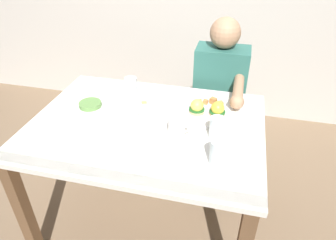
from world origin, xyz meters
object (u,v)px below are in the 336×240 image
object	(u,v)px
side_plate	(90,106)
fruit_bowl	(145,107)
dining_table	(147,140)
water_glass_far	(218,154)
coffee_mug	(177,126)
fork	(152,148)
water_glass_extra	(131,90)
eggs_benedict_plate	(207,111)
water_glass_near	(217,130)
diner_person	(219,92)

from	to	relation	value
side_plate	fruit_bowl	bearing A→B (deg)	7.48
dining_table	water_glass_far	bearing A→B (deg)	-29.25
dining_table	fruit_bowl	size ratio (longest dim) A/B	10.00
coffee_mug	fork	xyz separation A→B (m)	(-0.09, -0.14, -0.05)
coffee_mug	water_glass_extra	distance (m)	0.44
eggs_benedict_plate	fruit_bowl	xyz separation A→B (m)	(-0.34, -0.04, 0.00)
dining_table	water_glass_near	distance (m)	0.40
eggs_benedict_plate	water_glass_far	bearing A→B (deg)	-75.99
eggs_benedict_plate	water_glass_near	world-z (taller)	water_glass_near
dining_table	water_glass_far	distance (m)	0.48
fork	water_glass_far	world-z (taller)	water_glass_far
dining_table	water_glass_far	world-z (taller)	water_glass_far
dining_table	fruit_bowl	distance (m)	0.18
water_glass_near	side_plate	xyz separation A→B (m)	(-0.71, 0.11, -0.03)
eggs_benedict_plate	side_plate	bearing A→B (deg)	-172.74
fruit_bowl	diner_person	distance (m)	0.62
dining_table	eggs_benedict_plate	distance (m)	0.36
water_glass_extra	side_plate	distance (m)	0.25
eggs_benedict_plate	fork	xyz separation A→B (m)	(-0.21, -0.35, -0.03)
dining_table	coffee_mug	bearing A→B (deg)	-18.34
fruit_bowl	water_glass_extra	bearing A→B (deg)	135.88
water_glass_near	dining_table	bearing A→B (deg)	173.99
coffee_mug	eggs_benedict_plate	bearing A→B (deg)	60.62
fruit_bowl	water_glass_extra	world-z (taller)	water_glass_extra
eggs_benedict_plate	fruit_bowl	distance (m)	0.34
water_glass_far	side_plate	world-z (taller)	water_glass_far
eggs_benedict_plate	fork	bearing A→B (deg)	-120.95
fork	water_glass_extra	world-z (taller)	water_glass_extra
eggs_benedict_plate	water_glass_near	distance (m)	0.21
eggs_benedict_plate	water_glass_extra	world-z (taller)	water_glass_extra
fruit_bowl	fork	size ratio (longest dim) A/B	0.82
dining_table	side_plate	xyz separation A→B (m)	(-0.35, 0.08, 0.12)
eggs_benedict_plate	diner_person	distance (m)	0.46
side_plate	diner_person	xyz separation A→B (m)	(0.67, 0.53, -0.10)
eggs_benedict_plate	water_glass_extra	bearing A→B (deg)	170.66
dining_table	fork	distance (m)	0.24
fork	water_glass_near	bearing A→B (deg)	29.07
fork	water_glass_near	xyz separation A→B (m)	(0.28, 0.16, 0.05)
fruit_bowl	fork	xyz separation A→B (m)	(0.12, -0.31, -0.03)
fork	fruit_bowl	bearing A→B (deg)	111.95
water_glass_extra	diner_person	bearing A→B (deg)	37.14
water_glass_extra	diner_person	distance (m)	0.63
eggs_benedict_plate	fork	size ratio (longest dim) A/B	1.83
fruit_bowl	diner_person	xyz separation A→B (m)	(0.37, 0.48, -0.12)
dining_table	water_glass_extra	xyz separation A→B (m)	(-0.16, 0.23, 0.16)
fruit_bowl	water_glass_near	size ratio (longest dim) A/B	1.06
coffee_mug	water_glass_far	world-z (taller)	water_glass_far
eggs_benedict_plate	side_plate	distance (m)	0.65
dining_table	diner_person	xyz separation A→B (m)	(0.33, 0.60, 0.02)
dining_table	water_glass_far	xyz separation A→B (m)	(0.39, -0.22, 0.16)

